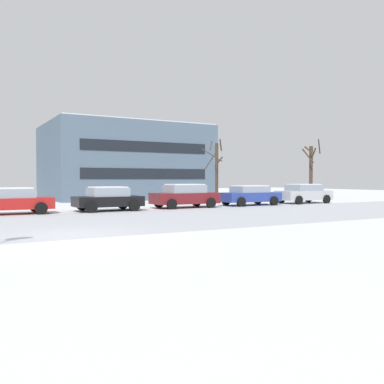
% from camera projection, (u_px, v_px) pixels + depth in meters
% --- Properties ---
extents(ground_plane, '(120.00, 120.00, 0.00)m').
position_uv_depth(ground_plane, '(73.00, 235.00, 13.77)').
color(ground_plane, white).
extents(road_surface, '(80.00, 9.98, 0.00)m').
position_uv_depth(road_surface, '(49.00, 224.00, 17.24)').
color(road_surface, '#B7BCC4').
rests_on(road_surface, ground).
extents(parked_car_red, '(4.14, 2.00, 1.39)m').
position_uv_depth(parked_car_red, '(11.00, 201.00, 22.04)').
color(parked_car_red, red).
rests_on(parked_car_red, ground).
extents(parked_car_black, '(3.83, 2.16, 1.40)m').
position_uv_depth(parked_car_black, '(108.00, 198.00, 24.42)').
color(parked_car_black, black).
rests_on(parked_car_black, ground).
extents(parked_car_maroon, '(4.31, 2.08, 1.53)m').
position_uv_depth(parked_car_maroon, '(185.00, 196.00, 27.14)').
color(parked_car_maroon, maroon).
rests_on(parked_car_maroon, ground).
extents(parked_car_blue, '(4.33, 2.05, 1.40)m').
position_uv_depth(parked_car_blue, '(250.00, 195.00, 29.63)').
color(parked_car_blue, '#283D93').
rests_on(parked_car_blue, ground).
extents(parked_car_silver, '(4.35, 2.13, 1.47)m').
position_uv_depth(parked_car_silver, '(304.00, 193.00, 32.22)').
color(parked_car_silver, silver).
rests_on(parked_car_silver, ground).
extents(tree_far_right, '(1.76, 2.10, 4.96)m').
position_uv_depth(tree_far_right, '(216.00, 170.00, 33.08)').
color(tree_far_right, '#423326').
rests_on(tree_far_right, ground).
extents(tree_far_left, '(1.80, 1.51, 5.39)m').
position_uv_depth(tree_far_left, '(311.00, 170.00, 38.21)').
color(tree_far_left, '#423326').
rests_on(tree_far_left, ground).
extents(building_far_right, '(14.41, 11.23, 7.00)m').
position_uv_depth(building_far_right, '(124.00, 162.00, 41.06)').
color(building_far_right, slate).
rests_on(building_far_right, ground).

